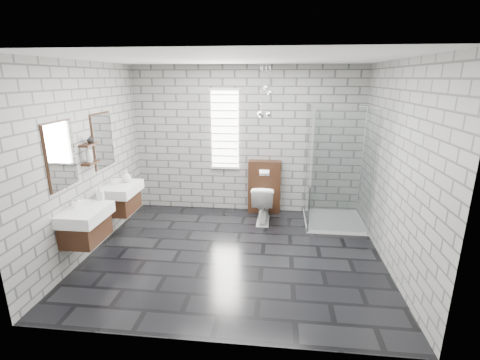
% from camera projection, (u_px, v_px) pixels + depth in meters
% --- Properties ---
extents(floor, '(4.20, 3.60, 0.02)m').
position_uv_depth(floor, '(235.00, 254.00, 5.10)').
color(floor, black).
rests_on(floor, ground).
extents(ceiling, '(4.20, 3.60, 0.02)m').
position_uv_depth(ceiling, '(234.00, 58.00, 4.33)').
color(ceiling, white).
rests_on(ceiling, wall_back).
extents(wall_back, '(4.20, 0.02, 2.70)m').
position_uv_depth(wall_back, '(247.00, 141.00, 6.44)').
color(wall_back, gray).
rests_on(wall_back, floor).
extents(wall_front, '(4.20, 0.02, 2.70)m').
position_uv_depth(wall_front, '(208.00, 213.00, 2.99)').
color(wall_front, gray).
rests_on(wall_front, floor).
extents(wall_left, '(0.02, 3.60, 2.70)m').
position_uv_depth(wall_left, '(87.00, 160.00, 4.94)').
color(wall_left, gray).
rests_on(wall_left, floor).
extents(wall_right, '(0.02, 3.60, 2.70)m').
position_uv_depth(wall_right, '(396.00, 168.00, 4.49)').
color(wall_right, gray).
rests_on(wall_right, floor).
extents(vanity_left, '(0.47, 0.70, 1.57)m').
position_uv_depth(vanity_left, '(83.00, 215.00, 4.50)').
color(vanity_left, '#391F11').
rests_on(vanity_left, wall_left).
extents(vanity_right, '(0.47, 0.70, 1.57)m').
position_uv_depth(vanity_right, '(119.00, 190.00, 5.52)').
color(vanity_right, '#391F11').
rests_on(vanity_right, wall_left).
extents(shelf_lower, '(0.14, 0.30, 0.03)m').
position_uv_depth(shelf_lower, '(91.00, 163.00, 4.89)').
color(shelf_lower, '#391F11').
rests_on(shelf_lower, wall_left).
extents(shelf_upper, '(0.14, 0.30, 0.03)m').
position_uv_depth(shelf_upper, '(89.00, 145.00, 4.81)').
color(shelf_upper, '#391F11').
rests_on(shelf_upper, wall_left).
extents(window, '(0.56, 0.05, 1.48)m').
position_uv_depth(window, '(225.00, 130.00, 6.40)').
color(window, white).
rests_on(window, wall_back).
extents(cistern_panel, '(0.60, 0.20, 1.00)m').
position_uv_depth(cistern_panel, '(264.00, 187.00, 6.54)').
color(cistern_panel, '#391F11').
rests_on(cistern_panel, floor).
extents(flush_plate, '(0.18, 0.01, 0.12)m').
position_uv_depth(flush_plate, '(264.00, 173.00, 6.35)').
color(flush_plate, silver).
rests_on(flush_plate, cistern_panel).
extents(shower_enclosure, '(1.00, 1.00, 2.03)m').
position_uv_depth(shower_enclosure, '(330.00, 198.00, 5.92)').
color(shower_enclosure, white).
rests_on(shower_enclosure, floor).
extents(pendant_cluster, '(0.24, 0.24, 0.89)m').
position_uv_depth(pendant_cluster, '(265.00, 104.00, 5.79)').
color(pendant_cluster, silver).
rests_on(pendant_cluster, ceiling).
extents(toilet, '(0.39, 0.68, 0.68)m').
position_uv_depth(toilet, '(263.00, 203.00, 6.13)').
color(toilet, white).
rests_on(toilet, floor).
extents(soap_bottle_a, '(0.10, 0.10, 0.19)m').
position_uv_depth(soap_bottle_a, '(100.00, 193.00, 4.78)').
color(soap_bottle_a, '#B2B2B2').
rests_on(soap_bottle_a, vanity_left).
extents(soap_bottle_b, '(0.16, 0.16, 0.19)m').
position_uv_depth(soap_bottle_b, '(126.00, 176.00, 5.60)').
color(soap_bottle_b, '#B2B2B2').
rests_on(soap_bottle_b, vanity_right).
extents(soap_bottle_c, '(0.10, 0.10, 0.23)m').
position_uv_depth(soap_bottle_c, '(89.00, 154.00, 4.81)').
color(soap_bottle_c, '#B2B2B2').
rests_on(soap_bottle_c, shelf_lower).
extents(vase, '(0.12, 0.12, 0.10)m').
position_uv_depth(vase, '(90.00, 139.00, 4.84)').
color(vase, '#B2B2B2').
rests_on(vase, shelf_upper).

